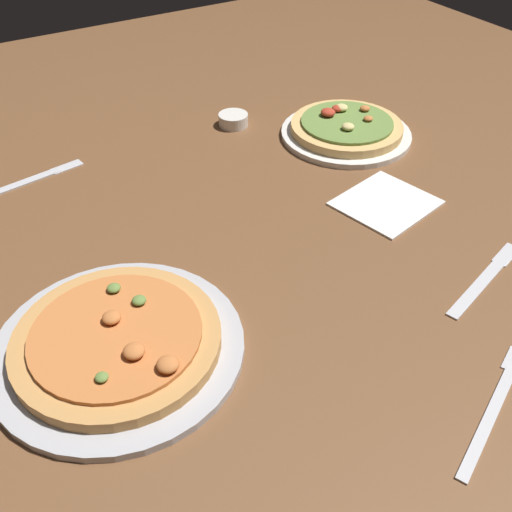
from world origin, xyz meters
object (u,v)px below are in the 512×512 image
(pizza_plate_far, at_px, (346,129))
(knife_spare, at_px, (486,278))
(pizza_plate_near, at_px, (118,343))
(ramekin_sauce, at_px, (233,120))
(knife_right, at_px, (29,180))
(napkin_folded, at_px, (386,202))
(fork_spare, at_px, (495,405))

(pizza_plate_far, xyz_separation_m, knife_spare, (-0.10, -0.47, -0.01))
(pizza_plate_near, xyz_separation_m, pizza_plate_far, (0.62, 0.31, 0.00))
(knife_spare, bearing_deg, ramekin_sauce, 97.06)
(knife_right, height_order, knife_spare, same)
(pizza_plate_near, distance_m, napkin_folded, 0.54)
(pizza_plate_far, relative_size, knife_right, 1.25)
(pizza_plate_far, xyz_separation_m, napkin_folded, (-0.09, -0.24, -0.01))
(pizza_plate_far, xyz_separation_m, fork_spare, (-0.27, -0.63, -0.01))
(knife_right, distance_m, fork_spare, 0.88)
(pizza_plate_far, bearing_deg, pizza_plate_near, -153.25)
(knife_spare, bearing_deg, napkin_folded, 88.96)
(knife_spare, bearing_deg, fork_spare, -135.31)
(ramekin_sauce, relative_size, fork_spare, 0.30)
(pizza_plate_far, height_order, fork_spare, pizza_plate_far)
(pizza_plate_near, relative_size, ramekin_sauce, 5.24)
(fork_spare, height_order, knife_spare, same)
(knife_right, height_order, fork_spare, same)
(napkin_folded, relative_size, knife_spare, 0.74)
(fork_spare, xyz_separation_m, knife_spare, (0.17, 0.17, 0.00))
(knife_spare, bearing_deg, pizza_plate_far, 78.19)
(pizza_plate_near, bearing_deg, ramekin_sauce, 47.05)
(knife_right, bearing_deg, ramekin_sauce, -0.41)
(ramekin_sauce, bearing_deg, pizza_plate_near, -132.95)
(ramekin_sauce, distance_m, napkin_folded, 0.41)
(knife_right, bearing_deg, knife_spare, -50.96)
(pizza_plate_near, height_order, pizza_plate_far, pizza_plate_far)
(napkin_folded, bearing_deg, knife_right, 142.12)
(knife_spare, bearing_deg, pizza_plate_near, 163.78)
(pizza_plate_near, xyz_separation_m, napkin_folded, (0.53, 0.08, -0.01))
(pizza_plate_near, distance_m, knife_right, 0.48)
(pizza_plate_near, xyz_separation_m, knife_spare, (0.53, -0.15, -0.01))
(ramekin_sauce, bearing_deg, pizza_plate_far, -43.33)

